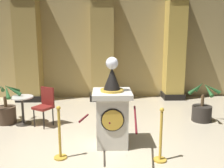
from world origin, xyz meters
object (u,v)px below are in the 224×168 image
object	(u,v)px
stanchion_near	(60,140)
cafe_chair_red	(45,103)
stanchion_far	(161,143)
cafe_table	(23,107)
potted_palm_left	(6,110)
pedestal_clock	(112,112)
potted_palm_right	(202,110)

from	to	relation	value
stanchion_near	cafe_chair_red	size ratio (longest dim) A/B	1.05
stanchion_far	cafe_table	world-z (taller)	stanchion_far
stanchion_far	cafe_table	bearing A→B (deg)	146.87
potted_palm_left	cafe_chair_red	bearing A→B (deg)	-9.88
stanchion_near	cafe_table	bearing A→B (deg)	123.90
potted_palm_left	cafe_chair_red	xyz separation A→B (m)	(1.04, -0.18, 0.22)
pedestal_clock	stanchion_far	world-z (taller)	pedestal_clock
pedestal_clock	stanchion_near	bearing A→B (deg)	-150.30
stanchion_far	cafe_chair_red	size ratio (longest dim) A/B	1.04
stanchion_near	cafe_chair_red	xyz separation A→B (m)	(-0.65, 1.75, 0.22)
potted_palm_left	cafe_table	world-z (taller)	potted_palm_left
stanchion_far	potted_palm_left	bearing A→B (deg)	149.23
potted_palm_right	cafe_table	size ratio (longest dim) A/B	1.46
stanchion_near	cafe_table	distance (m)	2.22
pedestal_clock	cafe_table	xyz separation A→B (m)	(-2.21, 1.28, -0.25)
potted_palm_right	potted_palm_left	bearing A→B (deg)	179.97
potted_palm_left	potted_palm_right	size ratio (longest dim) A/B	1.01
potted_palm_right	cafe_chair_red	size ratio (longest dim) A/B	1.10
pedestal_clock	potted_palm_left	size ratio (longest dim) A/B	1.71
stanchion_near	cafe_table	xyz separation A→B (m)	(-1.24, 1.84, 0.11)
pedestal_clock	cafe_table	world-z (taller)	pedestal_clock
cafe_chair_red	potted_palm_left	bearing A→B (deg)	170.12
stanchion_near	stanchion_far	world-z (taller)	stanchion_near
cafe_table	stanchion_far	bearing A→B (deg)	-33.13
stanchion_near	stanchion_far	xyz separation A→B (m)	(1.82, -0.16, -0.00)
stanchion_near	cafe_table	world-z (taller)	stanchion_near
stanchion_near	potted_palm_right	distance (m)	3.90
stanchion_near	pedestal_clock	bearing A→B (deg)	29.70
stanchion_far	cafe_table	size ratio (longest dim) A/B	1.39
stanchion_far	potted_palm_right	xyz separation A→B (m)	(1.56, 2.09, -0.04)
stanchion_near	potted_palm_right	bearing A→B (deg)	29.73
stanchion_far	cafe_table	distance (m)	3.65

